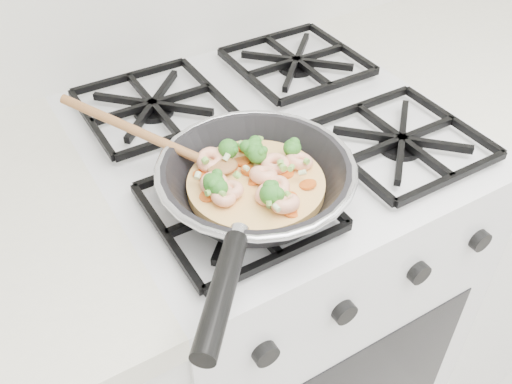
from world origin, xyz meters
TOP-DOWN VIEW (x-y plane):
  - stove at (0.00, 1.70)m, footprint 0.60×0.60m
  - skillet at (-0.13, 1.55)m, footprint 0.34×0.48m

SIDE VIEW (x-z plane):
  - stove at x=0.00m, z-range 0.00..0.92m
  - skillet at x=-0.13m, z-range 0.91..1.00m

